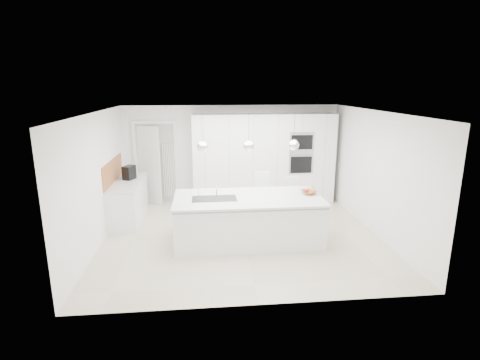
{
  "coord_description": "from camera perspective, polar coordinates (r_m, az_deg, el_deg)",
  "views": [
    {
      "loc": [
        -0.74,
        -7.1,
        2.99
      ],
      "look_at": [
        0.0,
        0.3,
        1.1
      ],
      "focal_mm": 28.0,
      "sensor_mm": 36.0,
      "label": 1
    }
  ],
  "objects": [
    {
      "name": "island_base",
      "position": [
        7.31,
        1.26,
        -6.23
      ],
      "size": [
        2.8,
        1.2,
        0.86
      ],
      "primitive_type": "cube",
      "color": "white",
      "rests_on": "floor"
    },
    {
      "name": "fruit_bowl",
      "position": [
        7.51,
        10.45,
        -1.85
      ],
      "size": [
        0.34,
        0.34,
        0.07
      ],
      "primitive_type": "imported",
      "rotation": [
        0.0,
        0.0,
        0.18
      ],
      "color": "#AD6434",
      "rests_on": "island_worktop"
    },
    {
      "name": "bar_stool_left",
      "position": [
        8.27,
        3.43,
        -2.8
      ],
      "size": [
        0.44,
        0.57,
        1.13
      ],
      "primitive_type": null,
      "rotation": [
        0.0,
        0.0,
        -0.14
      ],
      "color": "white",
      "rests_on": "floor"
    },
    {
      "name": "oak_backsplash",
      "position": [
        8.73,
        -18.81,
        1.32
      ],
      "size": [
        0.02,
        1.8,
        0.5
      ],
      "primitive_type": "cube",
      "color": "#AD6434",
      "rests_on": "wall_left"
    },
    {
      "name": "island_worktop",
      "position": [
        7.21,
        1.23,
        -2.75
      ],
      "size": [
        2.84,
        1.4,
        0.04
      ],
      "primitive_type": "cube",
      "color": "white",
      "rests_on": "island_base"
    },
    {
      "name": "pendant_left",
      "position": [
        6.88,
        -5.75,
        5.09
      ],
      "size": [
        0.2,
        0.2,
        0.2
      ],
      "primitive_type": "sphere",
      "color": "white",
      "rests_on": "ceiling"
    },
    {
      "name": "oven_stack",
      "position": [
        9.45,
        9.36,
        4.08
      ],
      "size": [
        0.62,
        0.04,
        1.05
      ],
      "primitive_type": null,
      "color": "#A5A5A8",
      "rests_on": "tall_cabinets"
    },
    {
      "name": "radiator",
      "position": [
        9.83,
        -10.77,
        1.44
      ],
      "size": [
        0.32,
        0.04,
        1.4
      ],
      "primitive_type": null,
      "color": "white",
      "rests_on": "floor"
    },
    {
      "name": "tall_cabinets",
      "position": [
        9.6,
        3.63,
        3.18
      ],
      "size": [
        3.6,
        0.6,
        2.3
      ],
      "primitive_type": "cube",
      "color": "white",
      "rests_on": "floor"
    },
    {
      "name": "wall_back",
      "position": [
        9.78,
        -1.29,
        4.01
      ],
      "size": [
        5.5,
        0.0,
        5.5
      ],
      "primitive_type": "plane",
      "rotation": [
        1.57,
        0.0,
        0.0
      ],
      "color": "white",
      "rests_on": "ground"
    },
    {
      "name": "island_sink",
      "position": [
        7.14,
        -3.92,
        -3.47
      ],
      "size": [
        0.84,
        0.44,
        0.18
      ],
      "primitive_type": null,
      "color": "#3F3F42",
      "rests_on": "island_worktop"
    },
    {
      "name": "wall_left",
      "position": [
        7.58,
        -20.93,
        0.03
      ],
      "size": [
        0.0,
        5.0,
        5.0
      ],
      "primitive_type": "plane",
      "rotation": [
        1.57,
        0.0,
        1.57
      ],
      "color": "white",
      "rests_on": "ground"
    },
    {
      "name": "ceiling",
      "position": [
        7.15,
        0.24,
        10.34
      ],
      "size": [
        5.5,
        5.5,
        0.0
      ],
      "primitive_type": "plane",
      "rotation": [
        3.14,
        0.0,
        0.0
      ],
      "color": "white",
      "rests_on": "wall_back"
    },
    {
      "name": "floor",
      "position": [
        7.73,
        0.22,
        -8.47
      ],
      "size": [
        5.5,
        5.5,
        0.0
      ],
      "primitive_type": "plane",
      "color": "beige",
      "rests_on": "ground"
    },
    {
      "name": "pendant_mid",
      "position": [
        6.93,
        1.32,
        5.22
      ],
      "size": [
        0.2,
        0.2,
        0.2
      ],
      "primitive_type": "sphere",
      "color": "white",
      "rests_on": "ceiling"
    },
    {
      "name": "apple_a",
      "position": [
        7.49,
        10.1,
        -1.63
      ],
      "size": [
        0.07,
        0.07,
        0.07
      ],
      "primitive_type": "sphere",
      "color": "#AF1724",
      "rests_on": "fruit_bowl"
    },
    {
      "name": "doorway_frame",
      "position": [
        9.84,
        -12.67,
        2.39
      ],
      "size": [
        1.11,
        0.08,
        2.13
      ],
      "primitive_type": null,
      "color": "white",
      "rests_on": "floor"
    },
    {
      "name": "left_worktop",
      "position": [
        8.73,
        -16.83,
        -0.35
      ],
      "size": [
        0.62,
        1.82,
        0.04
      ],
      "primitive_type": "cube",
      "color": "white",
      "rests_on": "left_base_cabinets"
    },
    {
      "name": "left_base_cabinets",
      "position": [
        8.85,
        -16.63,
        -3.17
      ],
      "size": [
        0.6,
        1.8,
        0.86
      ],
      "primitive_type": "cube",
      "color": "white",
      "rests_on": "floor"
    },
    {
      "name": "hallway_door",
      "position": [
        9.83,
        -14.15,
        2.17
      ],
      "size": [
        0.76,
        0.38,
        2.0
      ],
      "primitive_type": "cube",
      "rotation": [
        0.0,
        0.0,
        -0.44
      ],
      "color": "white",
      "rests_on": "floor"
    },
    {
      "name": "bar_stool_right",
      "position": [
        8.32,
        7.99,
        -3.19
      ],
      "size": [
        0.35,
        0.48,
        1.03
      ],
      "primitive_type": null,
      "rotation": [
        0.0,
        0.0,
        0.02
      ],
      "color": "white",
      "rests_on": "floor"
    },
    {
      "name": "apple_b",
      "position": [
        7.46,
        10.09,
        -1.68
      ],
      "size": [
        0.08,
        0.08,
        0.08
      ],
      "primitive_type": "sphere",
      "color": "#AF1724",
      "rests_on": "fruit_bowl"
    },
    {
      "name": "banana_bunch",
      "position": [
        7.5,
        10.63,
        -1.32
      ],
      "size": [
        0.22,
        0.16,
        0.19
      ],
      "primitive_type": "torus",
      "rotation": [
        1.22,
        0.0,
        0.35
      ],
      "color": "gold",
      "rests_on": "fruit_bowl"
    },
    {
      "name": "pendant_right",
      "position": [
        7.09,
        8.19,
        5.28
      ],
      "size": [
        0.2,
        0.2,
        0.2
      ],
      "primitive_type": "sphere",
      "color": "white",
      "rests_on": "ceiling"
    },
    {
      "name": "island_tap",
      "position": [
        7.26,
        -3.61,
        -1.25
      ],
      "size": [
        0.02,
        0.02,
        0.3
      ],
      "primitive_type": "cylinder",
      "color": "white",
      "rests_on": "island_worktop"
    },
    {
      "name": "espresso_machine",
      "position": [
        8.88,
        -16.54,
        1.1
      ],
      "size": [
        0.29,
        0.34,
        0.31
      ],
      "primitive_type": "cube",
      "rotation": [
        0.0,
        0.0,
        -0.42
      ],
      "color": "black",
      "rests_on": "left_worktop"
    }
  ]
}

